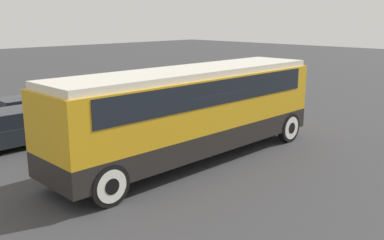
# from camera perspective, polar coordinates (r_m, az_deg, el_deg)

# --- Properties ---
(ground_plane) EXTENTS (120.00, 120.00, 0.00)m
(ground_plane) POSITION_cam_1_polar(r_m,az_deg,el_deg) (15.02, -0.00, -5.36)
(ground_plane) COLOR #38383A
(tour_bus) EXTENTS (10.61, 2.52, 3.20)m
(tour_bus) POSITION_cam_1_polar(r_m,az_deg,el_deg) (14.58, 0.27, 1.97)
(tour_bus) COLOR black
(tour_bus) RESTS_ON ground_plane
(parked_car_near) EXTENTS (4.52, 1.91, 1.44)m
(parked_car_near) POSITION_cam_1_polar(r_m,az_deg,el_deg) (17.95, -21.17, -0.79)
(parked_car_near) COLOR black
(parked_car_near) RESTS_ON ground_plane
(parked_car_mid) EXTENTS (4.12, 1.87, 1.47)m
(parked_car_mid) POSITION_cam_1_polar(r_m,az_deg,el_deg) (19.76, -4.47, 1.41)
(parked_car_mid) COLOR navy
(parked_car_mid) RESTS_ON ground_plane
(parked_car_far) EXTENTS (4.28, 1.84, 1.42)m
(parked_car_far) POSITION_cam_1_polar(r_m,az_deg,el_deg) (20.56, -20.99, 0.94)
(parked_car_far) COLOR #7A6B5B
(parked_car_far) RESTS_ON ground_plane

